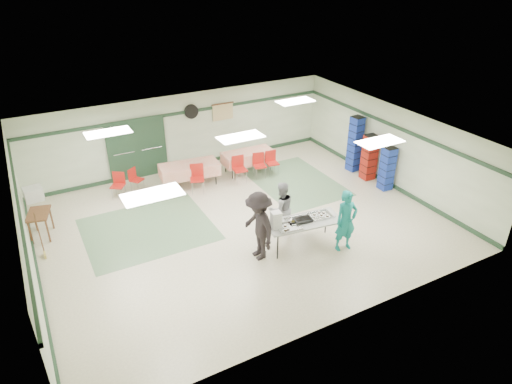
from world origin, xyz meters
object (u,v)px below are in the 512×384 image
chair_d (197,175)px  volunteer_grey (281,209)px  dining_table_a (248,157)px  office_printer (33,194)px  chair_loose_b (118,182)px  crate_stack_blue_b (387,168)px  chair_b (239,166)px  crate_stack_blue_a (355,144)px  dining_table_b (189,169)px  printer_table (39,216)px  serving_table (304,222)px  crate_stack_red (369,157)px  broom (39,233)px  chair_loose_a (135,177)px  chair_c (271,160)px  volunteer_teal (346,221)px  volunteer_dark (259,226)px  chair_a (259,163)px

chair_d → volunteer_grey: bearing=-51.9°
dining_table_a → office_printer: (-6.94, -0.17, 0.37)m
chair_loose_b → crate_stack_blue_b: (7.87, -3.62, 0.22)m
chair_b → crate_stack_blue_b: size_ratio=0.62×
chair_b → crate_stack_blue_a: 4.18m
dining_table_b → printer_table: dining_table_b is taller
chair_d → printer_table: size_ratio=0.99×
serving_table → chair_b: chair_b is taller
crate_stack_red → printer_table: bearing=171.9°
printer_table → broom: size_ratio=0.71×
chair_b → chair_loose_a: size_ratio=1.19×
serving_table → chair_c: (1.48, 4.22, -0.20)m
crate_stack_blue_a → office_printer: crate_stack_blue_a is taller
chair_loose_b → office_printer: size_ratio=1.73×
crate_stack_blue_b → crate_stack_red: bearing=90.0°
serving_table → crate_stack_blue_a: size_ratio=1.05×
broom → crate_stack_red: bearing=-13.7°
office_printer → chair_loose_b: bearing=3.5°
volunteer_teal → broom: bearing=160.6°
dining_table_a → chair_loose_a: size_ratio=2.32×
crate_stack_blue_b → broom: size_ratio=1.11×
serving_table → printer_table: serving_table is taller
volunteer_grey → chair_b: 3.46m
dining_table_b → chair_loose_a: 1.79m
volunteer_dark → dining_table_a: bearing=155.4°
crate_stack_blue_b → office_printer: (-10.30, 3.18, 0.20)m
dining_table_b → chair_loose_a: (-1.73, 0.46, -0.10)m
dining_table_b → crate_stack_red: crate_stack_red is taller
broom → chair_a: bearing=0.3°
volunteer_teal → chair_loose_a: size_ratio=2.18×
dining_table_a → dining_table_b: (-2.20, 0.00, 0.00)m
chair_d → chair_loose_a: 2.05m
chair_c → volunteer_dark: bearing=-116.9°
chair_c → chair_d: (-2.79, 0.00, 0.06)m
chair_b → chair_d: size_ratio=0.98×
dining_table_b → chair_d: (0.04, -0.56, 0.01)m
volunteer_dark → chair_loose_a: (-1.79, 5.15, -0.46)m
crate_stack_blue_b → printer_table: size_ratio=1.55×
volunteer_dark → crate_stack_blue_b: volunteer_dark is taller
crate_stack_red → broom: (-10.38, 0.47, -0.10)m
broom → dining_table_a: bearing=4.9°
volunteer_teal → crate_stack_red: 4.45m
chair_loose_b → crate_stack_blue_a: 8.12m
chair_loose_a → chair_a: bearing=-51.4°
crate_stack_blue_a → volunteer_teal: bearing=-131.7°
volunteer_dark → dining_table_b: size_ratio=0.93×
dining_table_a → broom: broom is taller
crate_stack_red → dining_table_b: bearing=156.0°
chair_loose_b → broom: bearing=-102.9°
serving_table → chair_b: size_ratio=2.28×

